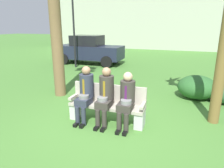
{
  "coord_description": "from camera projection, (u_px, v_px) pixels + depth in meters",
  "views": [
    {
      "loc": [
        1.6,
        -3.96,
        2.29
      ],
      "look_at": [
        -0.01,
        0.68,
        0.85
      ],
      "focal_mm": 32.76,
      "sensor_mm": 36.0,
      "label": 1
    }
  ],
  "objects": [
    {
      "name": "ground_plane",
      "position": [
        103.0,
        127.0,
        4.74
      ],
      "size": [
        80.0,
        80.0,
        0.0
      ],
      "primitive_type": "plane",
      "color": "#487D33"
    },
    {
      "name": "park_bench",
      "position": [
        107.0,
        105.0,
        4.93
      ],
      "size": [
        1.83,
        0.44,
        0.9
      ],
      "color": "#B7AD9E",
      "rests_on": "ground"
    },
    {
      "name": "seated_man_left",
      "position": [
        85.0,
        91.0,
        4.89
      ],
      "size": [
        0.34,
        0.72,
        1.34
      ],
      "color": "#2D3342",
      "rests_on": "ground"
    },
    {
      "name": "seated_man_middle",
      "position": [
        105.0,
        94.0,
        4.73
      ],
      "size": [
        0.34,
        0.72,
        1.35
      ],
      "color": "#38332D",
      "rests_on": "ground"
    },
    {
      "name": "seated_man_right",
      "position": [
        126.0,
        98.0,
        4.57
      ],
      "size": [
        0.34,
        0.72,
        1.28
      ],
      "color": "#38332D",
      "rests_on": "ground"
    },
    {
      "name": "shrub_near_bench",
      "position": [
        197.0,
        87.0,
        6.49
      ],
      "size": [
        1.19,
        1.09,
        0.75
      ],
      "primitive_type": "ellipsoid",
      "color": "#2C5F2B",
      "rests_on": "ground"
    },
    {
      "name": "parked_car_near",
      "position": [
        89.0,
        50.0,
        12.18
      ],
      "size": [
        3.92,
        1.75,
        1.68
      ],
      "color": "#1E2338",
      "rests_on": "ground"
    },
    {
      "name": "street_lamp",
      "position": [
        74.0,
        24.0,
        10.76
      ],
      "size": [
        0.24,
        0.24,
        3.81
      ],
      "color": "black",
      "rests_on": "ground"
    }
  ]
}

